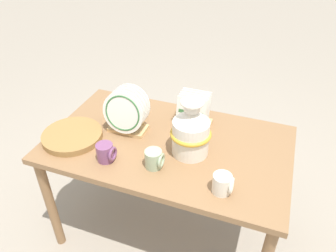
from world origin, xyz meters
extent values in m
plane|color=gray|center=(0.00, 0.00, 0.00)|extent=(14.00, 14.00, 0.00)
cube|color=olive|center=(0.00, 0.00, 0.73)|extent=(1.35, 0.80, 0.03)
cylinder|color=olive|center=(-0.62, -0.35, 0.35)|extent=(0.06, 0.06, 0.71)
cylinder|color=olive|center=(-0.62, 0.35, 0.35)|extent=(0.06, 0.06, 0.71)
cylinder|color=olive|center=(0.62, 0.35, 0.35)|extent=(0.06, 0.06, 0.71)
cylinder|color=white|center=(0.14, -0.04, 0.84)|extent=(0.19, 0.19, 0.20)
cone|color=white|center=(0.14, -0.04, 0.98)|extent=(0.19, 0.19, 0.07)
cylinder|color=white|center=(0.14, -0.04, 1.03)|extent=(0.08, 0.08, 0.05)
torus|color=white|center=(0.14, -0.04, 1.06)|extent=(0.12, 0.12, 0.02)
torus|color=gold|center=(0.14, -0.04, 0.87)|extent=(0.22, 0.22, 0.02)
cube|color=tan|center=(-0.26, 0.03, 0.75)|extent=(0.22, 0.12, 0.02)
cylinder|color=tan|center=(-0.34, 0.08, 0.80)|extent=(0.01, 0.01, 0.06)
cylinder|color=tan|center=(-0.18, 0.08, 0.80)|extent=(0.01, 0.01, 0.06)
cylinder|color=white|center=(-0.26, -0.02, 0.89)|extent=(0.24, 0.05, 0.24)
torus|color=#38703D|center=(-0.26, -0.02, 0.89)|extent=(0.21, 0.05, 0.21)
cylinder|color=white|center=(-0.26, 0.00, 0.89)|extent=(0.24, 0.05, 0.24)
cylinder|color=white|center=(-0.26, 0.03, 0.89)|extent=(0.24, 0.05, 0.24)
cylinder|color=white|center=(-0.26, 0.06, 0.89)|extent=(0.24, 0.05, 0.24)
cylinder|color=white|center=(-0.26, 0.08, 0.89)|extent=(0.24, 0.05, 0.24)
cube|color=tan|center=(0.08, 0.22, 0.75)|extent=(0.22, 0.12, 0.02)
cylinder|color=tan|center=(0.00, 0.27, 0.80)|extent=(0.01, 0.01, 0.06)
cylinder|color=tan|center=(0.16, 0.27, 0.80)|extent=(0.01, 0.01, 0.06)
cube|color=white|center=(0.08, 0.17, 0.86)|extent=(0.17, 0.04, 0.17)
cube|color=white|center=(0.08, 0.19, 0.86)|extent=(0.17, 0.04, 0.17)
cube|color=white|center=(0.08, 0.22, 0.86)|extent=(0.17, 0.04, 0.17)
cube|color=white|center=(0.08, 0.25, 0.86)|extent=(0.17, 0.04, 0.17)
cube|color=white|center=(0.08, 0.27, 0.86)|extent=(0.17, 0.04, 0.17)
cube|color=#38703D|center=(0.08, 0.17, 0.86)|extent=(0.15, 0.01, 0.02)
cylinder|color=olive|center=(-0.52, -0.15, 0.75)|extent=(0.34, 0.34, 0.01)
cylinder|color=olive|center=(-0.52, -0.15, 0.76)|extent=(0.34, 0.34, 0.01)
cylinder|color=olive|center=(-0.52, -0.15, 0.77)|extent=(0.34, 0.34, 0.01)
cylinder|color=olive|center=(-0.52, -0.15, 0.77)|extent=(0.34, 0.34, 0.01)
cylinder|color=#9EB28E|center=(0.00, -0.21, 0.79)|extent=(0.09, 0.09, 0.10)
torus|color=#9EB28E|center=(0.04, -0.21, 0.79)|extent=(0.02, 0.08, 0.08)
cylinder|color=silver|center=(0.36, -0.26, 0.79)|extent=(0.09, 0.09, 0.10)
torus|color=silver|center=(0.41, -0.26, 0.79)|extent=(0.02, 0.08, 0.08)
cylinder|color=#7A4770|center=(-0.25, -0.25, 0.79)|extent=(0.09, 0.09, 0.10)
torus|color=#7A4770|center=(-0.21, -0.25, 0.79)|extent=(0.02, 0.08, 0.08)
camera|label=1|loc=(0.50, -1.36, 1.88)|focal=35.00mm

